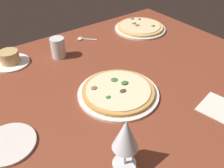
# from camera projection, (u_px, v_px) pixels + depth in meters

# --- Properties ---
(dining_table) EXTENTS (1.50, 1.10, 0.04)m
(dining_table) POSITION_uv_depth(u_px,v_px,m) (106.00, 90.00, 0.97)
(dining_table) COLOR brown
(dining_table) RESTS_ON ground
(pizza_main) EXTENTS (0.31, 0.31, 0.03)m
(pizza_main) POSITION_uv_depth(u_px,v_px,m) (118.00, 92.00, 0.91)
(pizza_main) COLOR silver
(pizza_main) RESTS_ON dining_table
(pizza_side) EXTENTS (0.29, 0.29, 0.03)m
(pizza_side) POSITION_uv_depth(u_px,v_px,m) (140.00, 27.00, 1.38)
(pizza_side) COLOR silver
(pizza_side) RESTS_ON dining_table
(ramekin_on_saucer) EXTENTS (0.16, 0.16, 0.06)m
(ramekin_on_saucer) POSITION_uv_depth(u_px,v_px,m) (10.00, 59.00, 1.08)
(ramekin_on_saucer) COLOR white
(ramekin_on_saucer) RESTS_ON dining_table
(wine_glass_far) EXTENTS (0.07, 0.07, 0.17)m
(wine_glass_far) POSITION_uv_depth(u_px,v_px,m) (126.00, 136.00, 0.60)
(wine_glass_far) COLOR silver
(wine_glass_far) RESTS_ON dining_table
(water_glass) EXTENTS (0.07, 0.07, 0.10)m
(water_glass) POSITION_uv_depth(u_px,v_px,m) (58.00, 49.00, 1.12)
(water_glass) COLOR silver
(water_glass) RESTS_ON dining_table
(side_plate) EXTENTS (0.17, 0.17, 0.01)m
(side_plate) POSITION_uv_depth(u_px,v_px,m) (9.00, 144.00, 0.72)
(side_plate) COLOR silver
(side_plate) RESTS_ON dining_table
(spoon) EXTENTS (0.09, 0.09, 0.01)m
(spoon) POSITION_uv_depth(u_px,v_px,m) (83.00, 39.00, 1.28)
(spoon) COLOR silver
(spoon) RESTS_ON dining_table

